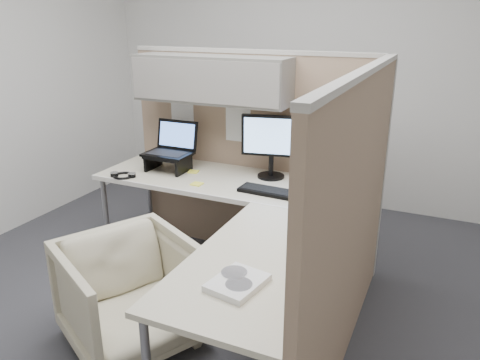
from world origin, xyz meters
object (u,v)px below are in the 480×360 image
at_px(monitor_left, 272,141).
at_px(keyboard, 272,192).
at_px(office_chair, 131,290).
at_px(desk, 236,210).

relative_size(monitor_left, keyboard, 1.02).
relative_size(office_chair, keyboard, 1.58).
distance_m(office_chair, keyboard, 1.11).
xyz_separation_m(desk, keyboard, (0.15, 0.27, 0.05)).
relative_size(desk, monitor_left, 4.29).
height_order(office_chair, monitor_left, monitor_left).
relative_size(desk, keyboard, 4.36).
height_order(monitor_left, keyboard, monitor_left).
bearing_deg(keyboard, office_chair, -117.85).
height_order(office_chair, keyboard, keyboard).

